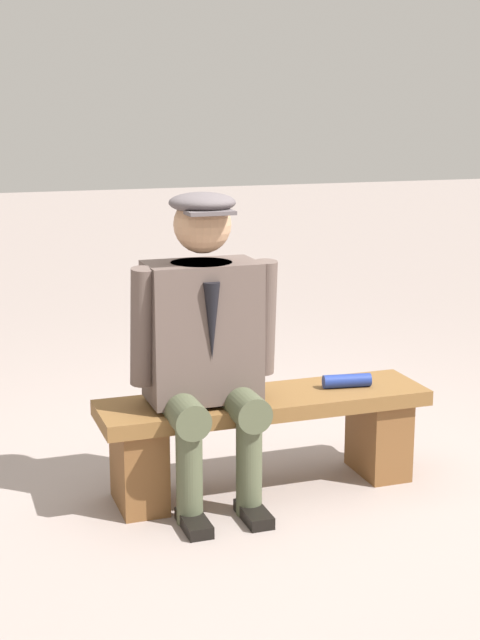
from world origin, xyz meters
name	(u,v)px	position (x,y,z in m)	size (l,w,h in m)	color
ground_plane	(264,488)	(0.00, 0.00, 0.00)	(30.00, 30.00, 0.00)	gray
bench	(264,429)	(0.00, 0.00, 0.28)	(1.47, 0.38, 0.44)	brown
seated_man	(205,335)	(0.28, 0.04, 0.74)	(0.64, 0.55, 1.34)	brown
rolled_magazine	(347,381)	(-0.40, 0.01, 0.47)	(0.06, 0.06, 0.22)	navy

